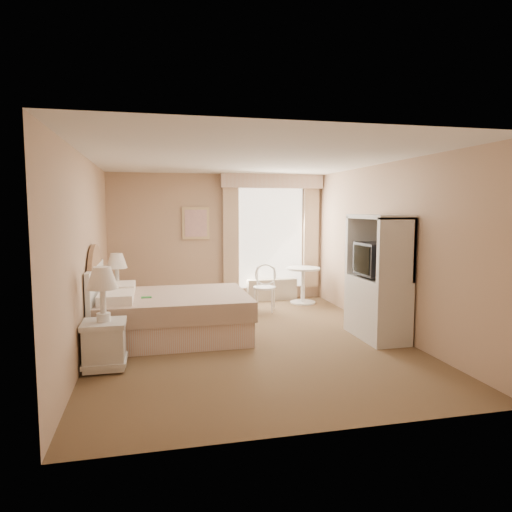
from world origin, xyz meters
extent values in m
cube|color=brown|center=(0.00, 0.00, 0.00)|extent=(4.20, 5.50, 0.01)
cube|color=silver|center=(0.00, 0.00, 2.50)|extent=(4.20, 5.50, 0.01)
cube|color=tan|center=(0.00, 2.75, 1.25)|extent=(4.20, 0.01, 2.50)
cube|color=tan|center=(0.00, -2.75, 1.25)|extent=(4.20, 0.01, 2.50)
cube|color=tan|center=(-2.10, 0.00, 1.25)|extent=(0.01, 5.50, 2.50)
cube|color=tan|center=(2.10, 0.00, 1.25)|extent=(0.01, 5.50, 2.50)
cube|color=white|center=(1.05, 2.72, 1.25)|extent=(1.30, 0.02, 2.00)
cube|color=beige|center=(0.22, 2.67, 1.25)|extent=(0.30, 0.08, 2.05)
cube|color=beige|center=(1.88, 2.67, 1.25)|extent=(0.30, 0.08, 2.05)
cube|color=#D5A28A|center=(1.05, 2.63, 2.37)|extent=(2.05, 0.20, 0.28)
cube|color=beige|center=(1.05, 2.63, 0.21)|extent=(1.00, 0.22, 0.42)
cube|color=#D8B985|center=(-0.45, 2.72, 1.55)|extent=(0.52, 0.03, 0.62)
cube|color=beige|center=(-0.45, 2.70, 1.55)|extent=(0.42, 0.02, 0.52)
cube|color=#D5A28A|center=(-1.00, 0.36, 0.17)|extent=(2.03, 1.54, 0.35)
cube|color=#BDA28D|center=(-1.00, 0.36, 0.48)|extent=(2.08, 1.60, 0.27)
cube|color=white|center=(-1.76, -0.01, 0.68)|extent=(0.43, 0.60, 0.14)
cube|color=white|center=(-1.76, 0.73, 0.68)|extent=(0.43, 0.60, 0.14)
cube|color=#248733|center=(-1.37, 0.21, 0.62)|extent=(0.14, 0.10, 0.01)
cube|color=white|center=(-2.05, 0.36, 0.53)|extent=(0.06, 1.64, 1.06)
cylinder|color=#A08255|center=(-2.05, 0.36, 0.63)|extent=(0.05, 1.45, 1.45)
cube|color=silver|center=(-1.84, -0.79, 0.26)|extent=(0.44, 0.44, 0.48)
cube|color=silver|center=(-1.84, -0.79, 0.53)|extent=(0.48, 0.48, 0.06)
cube|color=silver|center=(-1.84, -0.79, 0.10)|extent=(0.48, 0.48, 0.05)
cylinder|color=white|center=(-1.84, -0.79, 0.61)|extent=(0.15, 0.15, 0.10)
cylinder|color=white|center=(-1.84, -0.79, 0.80)|extent=(0.07, 0.07, 0.38)
cone|color=white|center=(-1.84, -0.79, 1.06)|extent=(0.35, 0.35, 0.25)
cube|color=silver|center=(-1.84, 1.42, 0.25)|extent=(0.42, 0.42, 0.46)
cube|color=silver|center=(-1.84, 1.42, 0.50)|extent=(0.46, 0.46, 0.05)
cube|color=silver|center=(-1.84, 1.42, 0.09)|extent=(0.46, 0.46, 0.05)
cylinder|color=white|center=(-1.84, 1.42, 0.57)|extent=(0.15, 0.15, 0.09)
cylinder|color=white|center=(-1.84, 1.42, 0.76)|extent=(0.06, 0.06, 0.36)
cone|color=white|center=(-1.84, 1.42, 1.00)|extent=(0.33, 0.33, 0.24)
cylinder|color=white|center=(1.55, 2.18, 0.01)|extent=(0.49, 0.49, 0.03)
cylinder|color=white|center=(1.55, 2.18, 0.35)|extent=(0.08, 0.08, 0.66)
cylinder|color=silver|center=(1.55, 2.18, 0.68)|extent=(0.66, 0.66, 0.04)
cylinder|color=white|center=(0.47, 1.62, 0.20)|extent=(0.03, 0.03, 0.41)
cylinder|color=white|center=(0.75, 1.50, 0.20)|extent=(0.03, 0.03, 0.41)
cylinder|color=white|center=(0.58, 1.90, 0.20)|extent=(0.03, 0.03, 0.41)
cylinder|color=white|center=(0.87, 1.79, 0.20)|extent=(0.03, 0.03, 0.41)
cylinder|color=silver|center=(0.67, 1.70, 0.42)|extent=(0.52, 0.52, 0.04)
torus|color=white|center=(0.71, 1.82, 0.64)|extent=(0.40, 0.24, 0.39)
cylinder|color=white|center=(0.58, 1.90, 0.59)|extent=(0.03, 0.03, 0.36)
cylinder|color=white|center=(0.87, 1.79, 0.59)|extent=(0.03, 0.03, 0.36)
cube|color=silver|center=(1.81, -0.31, 0.43)|extent=(0.53, 1.05, 0.86)
cube|color=silver|center=(1.81, -0.80, 1.29)|extent=(0.53, 0.08, 0.86)
cube|color=silver|center=(1.81, 0.18, 1.29)|extent=(0.53, 0.08, 0.86)
cube|color=silver|center=(1.81, -0.31, 1.72)|extent=(0.53, 1.05, 0.06)
cube|color=silver|center=(2.05, -0.31, 1.29)|extent=(0.04, 1.05, 0.86)
cube|color=black|center=(1.79, -0.31, 1.13)|extent=(0.46, 0.57, 0.46)
cube|color=black|center=(1.56, -0.31, 1.13)|extent=(0.02, 0.48, 0.38)
camera|label=1|loc=(-1.29, -6.12, 1.84)|focal=32.00mm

